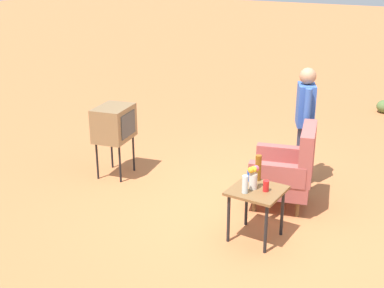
% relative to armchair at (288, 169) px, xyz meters
% --- Properties ---
extents(ground_plane, '(60.00, 60.00, 0.00)m').
position_rel_armchair_xyz_m(ground_plane, '(0.27, -0.25, -0.50)').
color(ground_plane, '#B76B3D').
extents(armchair, '(0.95, 0.96, 1.06)m').
position_rel_armchair_xyz_m(armchair, '(0.00, 0.00, 0.00)').
color(armchair, brown).
rests_on(armchair, ground).
extents(side_table, '(0.56, 0.56, 0.60)m').
position_rel_armchair_xyz_m(side_table, '(0.95, 0.01, 0.02)').
color(side_table, black).
rests_on(side_table, ground).
extents(tv_on_stand, '(0.68, 0.56, 1.03)m').
position_rel_armchair_xyz_m(tv_on_stand, '(0.38, -2.48, 0.28)').
color(tv_on_stand, black).
rests_on(tv_on_stand, ground).
extents(person_standing, '(0.52, 0.35, 1.64)m').
position_rel_armchair_xyz_m(person_standing, '(-0.76, -0.10, 0.44)').
color(person_standing, '#2D3347').
rests_on(person_standing, ground).
extents(soda_can_red, '(0.07, 0.07, 0.12)m').
position_rel_armchair_xyz_m(soda_can_red, '(0.94, 0.11, 0.17)').
color(soda_can_red, red).
rests_on(soda_can_red, side_table).
extents(soda_can_blue, '(0.07, 0.07, 0.12)m').
position_rel_armchair_xyz_m(soda_can_blue, '(0.78, -0.16, 0.17)').
color(soda_can_blue, blue).
rests_on(soda_can_blue, side_table).
extents(bottle_short_clear, '(0.06, 0.06, 0.20)m').
position_rel_armchair_xyz_m(bottle_short_clear, '(1.10, -0.06, 0.21)').
color(bottle_short_clear, silver).
rests_on(bottle_short_clear, side_table).
extents(bottle_tall_amber, '(0.07, 0.07, 0.30)m').
position_rel_armchair_xyz_m(bottle_tall_amber, '(0.72, -0.09, 0.26)').
color(bottle_tall_amber, brown).
rests_on(bottle_tall_amber, side_table).
extents(flower_vase, '(0.15, 0.10, 0.27)m').
position_rel_armchair_xyz_m(flower_vase, '(0.96, -0.04, 0.25)').
color(flower_vase, silver).
rests_on(flower_vase, side_table).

